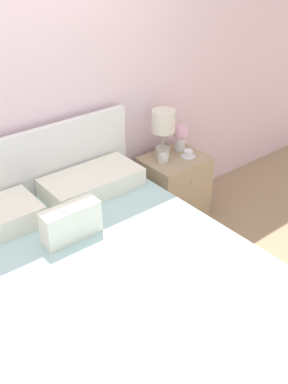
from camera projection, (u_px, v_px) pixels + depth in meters
ground_plane at (37, 262)px, 3.51m from camera, size 12.00×12.00×0.00m
wall_back at (6, 100)px, 2.88m from camera, size 8.00×0.06×2.60m
bed at (108, 304)px, 2.69m from camera, size 1.71×2.12×1.09m
nightstand at (173, 189)px, 3.86m from camera, size 0.51×0.44×0.61m
table_lamp at (163, 126)px, 3.58m from camera, size 0.19×0.19×0.40m
flower_vase at (181, 134)px, 3.75m from camera, size 0.14×0.14×0.24m
teacup at (188, 154)px, 3.70m from camera, size 0.12×0.12×0.06m
alarm_clock at (163, 158)px, 3.60m from camera, size 0.06×0.05×0.08m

